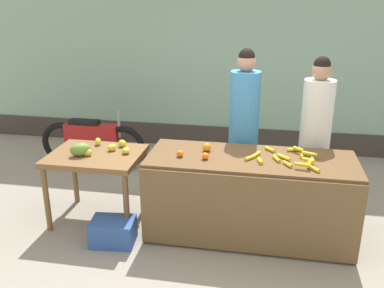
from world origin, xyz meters
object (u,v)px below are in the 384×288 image
vendor_woman_white_shirt (315,137)px  produce_sack (178,177)px  parked_motorcycle (92,140)px  produce_crate (113,232)px  vendor_woman_blue_shirt (244,130)px

vendor_woman_white_shirt → produce_sack: (-1.60, 0.11, -0.68)m
parked_motorcycle → produce_crate: 2.18m
produce_crate → produce_sack: (0.42, 1.20, 0.11)m
vendor_woman_blue_shirt → produce_crate: 1.84m
vendor_woman_white_shirt → parked_motorcycle: bearing=164.9°
vendor_woman_blue_shirt → produce_sack: (-0.81, 0.11, -0.71)m
produce_sack → parked_motorcycle: bearing=153.8°
vendor_woman_white_shirt → vendor_woman_blue_shirt: bearing=179.9°
vendor_woman_white_shirt → produce_crate: vendor_woman_white_shirt is taller
vendor_woman_white_shirt → produce_sack: vendor_woman_white_shirt is taller
vendor_woman_blue_shirt → produce_sack: size_ratio=3.96×
vendor_woman_blue_shirt → vendor_woman_white_shirt: 0.80m
vendor_woman_blue_shirt → produce_crate: size_ratio=4.27×
vendor_woman_white_shirt → produce_crate: size_ratio=4.12×
vendor_woman_blue_shirt → parked_motorcycle: vendor_woman_blue_shirt is taller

